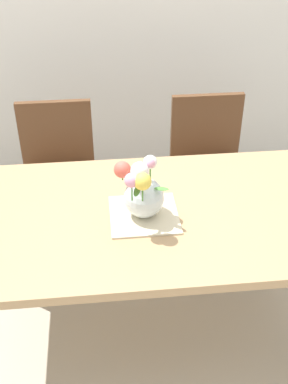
# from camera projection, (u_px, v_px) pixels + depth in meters

# --- Properties ---
(ground_plane) EXTENTS (12.00, 12.00, 0.00)m
(ground_plane) POSITION_uv_depth(u_px,v_px,m) (149.00, 331.00, 2.51)
(ground_plane) COLOR #B7AD99
(dining_table) EXTENTS (1.60, 0.90, 0.77)m
(dining_table) POSITION_uv_depth(u_px,v_px,m) (149.00, 230.00, 2.12)
(dining_table) COLOR tan
(dining_table) RESTS_ON ground_plane
(chair_left) EXTENTS (0.42, 0.42, 0.90)m
(chair_left) POSITION_uv_depth(u_px,v_px,m) (58.00, 170.00, 2.82)
(chair_left) COLOR brown
(chair_left) RESTS_ON ground_plane
(chair_right) EXTENTS (0.42, 0.42, 0.90)m
(chair_right) POSITION_uv_depth(u_px,v_px,m) (208.00, 161.00, 2.90)
(chair_right) COLOR brown
(chair_right) RESTS_ON ground_plane
(placemat) EXTENTS (0.28, 0.28, 0.01)m
(placemat) POSITION_uv_depth(u_px,v_px,m) (144.00, 215.00, 2.04)
(placemat) COLOR beige
(placemat) RESTS_ON dining_table
(flower_vase) EXTENTS (0.22, 0.23, 0.27)m
(flower_vase) POSITION_uv_depth(u_px,v_px,m) (142.00, 192.00, 1.97)
(flower_vase) COLOR silver
(flower_vase) RESTS_ON placemat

